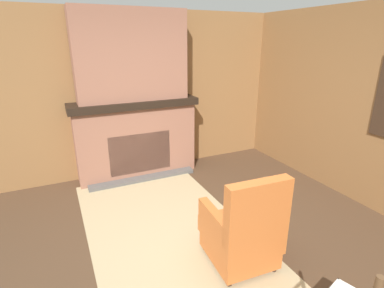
% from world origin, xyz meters
% --- Properties ---
extents(ground_plane, '(14.00, 14.00, 0.00)m').
position_xyz_m(ground_plane, '(0.00, 0.00, 0.00)').
color(ground_plane, '#4C3523').
extents(wood_panel_wall_left, '(0.06, 5.66, 2.61)m').
position_xyz_m(wood_panel_wall_left, '(-2.56, 0.00, 1.31)').
color(wood_panel_wall_left, olive).
rests_on(wood_panel_wall_left, ground).
extents(fireplace_hearth, '(0.61, 2.00, 1.26)m').
position_xyz_m(fireplace_hearth, '(-2.32, 0.00, 0.63)').
color(fireplace_hearth, '#93604C').
rests_on(fireplace_hearth, ground).
extents(chimney_breast, '(0.36, 1.67, 1.33)m').
position_xyz_m(chimney_breast, '(-2.33, 0.00, 1.93)').
color(chimney_breast, '#93604C').
rests_on(chimney_breast, fireplace_hearth).
extents(area_rug, '(3.98, 1.77, 0.01)m').
position_xyz_m(area_rug, '(-0.23, -0.13, 0.01)').
color(area_rug, tan).
rests_on(area_rug, ground).
extents(armchair, '(0.71, 0.66, 1.03)m').
position_xyz_m(armchair, '(0.22, 0.35, 0.37)').
color(armchair, '#C6662D').
rests_on(armchair, ground).
extents(firewood_stack, '(0.41, 0.40, 0.12)m').
position_xyz_m(firewood_stack, '(-0.98, 1.58, 0.06)').
color(firewood_stack, brown).
rests_on(firewood_stack, ground).
extents(oil_lamp_vase, '(0.11, 0.11, 0.23)m').
position_xyz_m(oil_lamp_vase, '(-2.37, -0.40, 1.35)').
color(oil_lamp_vase, '#B24C42').
rests_on(oil_lamp_vase, fireplace_hearth).
extents(storage_case, '(0.13, 0.21, 0.14)m').
position_xyz_m(storage_case, '(-2.37, 0.29, 1.33)').
color(storage_case, brown).
rests_on(storage_case, fireplace_hearth).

